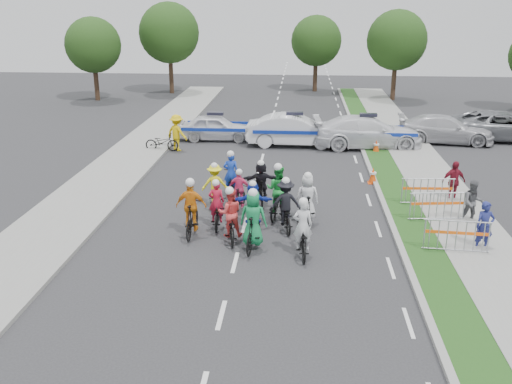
# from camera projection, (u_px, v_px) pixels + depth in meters

# --- Properties ---
(ground) EXTENTS (90.00, 90.00, 0.00)m
(ground) POSITION_uv_depth(u_px,v_px,m) (235.00, 263.00, 17.06)
(ground) COLOR #28282B
(ground) RESTS_ON ground
(curb_right) EXTENTS (0.20, 60.00, 0.12)m
(curb_right) POSITION_uv_depth(u_px,v_px,m) (385.00, 208.00, 21.38)
(curb_right) COLOR gray
(curb_right) RESTS_ON ground
(grass_strip) EXTENTS (1.20, 60.00, 0.11)m
(grass_strip) POSITION_uv_depth(u_px,v_px,m) (404.00, 208.00, 21.33)
(grass_strip) COLOR #1A4717
(grass_strip) RESTS_ON ground
(sidewalk_right) EXTENTS (2.40, 60.00, 0.13)m
(sidewalk_right) POSITION_uv_depth(u_px,v_px,m) (453.00, 209.00, 21.19)
(sidewalk_right) COLOR gray
(sidewalk_right) RESTS_ON ground
(sidewalk_left) EXTENTS (3.00, 60.00, 0.13)m
(sidewalk_left) POSITION_uv_depth(u_px,v_px,m) (84.00, 200.00, 22.25)
(sidewalk_left) COLOR gray
(sidewalk_left) RESTS_ON ground
(rider_0) EXTENTS (0.79, 1.91, 1.91)m
(rider_0) POSITION_uv_depth(u_px,v_px,m) (302.00, 236.00, 17.38)
(rider_0) COLOR black
(rider_0) RESTS_ON ground
(rider_1) EXTENTS (0.92, 1.99, 2.03)m
(rider_1) POSITION_uv_depth(u_px,v_px,m) (253.00, 226.00, 17.77)
(rider_1) COLOR black
(rider_1) RESTS_ON ground
(rider_2) EXTENTS (0.97, 1.93, 1.88)m
(rider_2) POSITION_uv_depth(u_px,v_px,m) (230.00, 221.00, 18.41)
(rider_2) COLOR black
(rider_2) RESTS_ON ground
(rider_3) EXTENTS (1.02, 1.93, 2.02)m
(rider_3) POSITION_uv_depth(u_px,v_px,m) (192.00, 213.00, 18.83)
(rider_3) COLOR black
(rider_3) RESTS_ON ground
(rider_4) EXTENTS (1.14, 1.94, 1.89)m
(rider_4) POSITION_uv_depth(u_px,v_px,m) (285.00, 209.00, 19.33)
(rider_4) COLOR black
(rider_4) RESTS_ON ground
(rider_5) EXTENTS (1.39, 1.66, 1.71)m
(rider_5) POSITION_uv_depth(u_px,v_px,m) (253.00, 207.00, 19.51)
(rider_5) COLOR black
(rider_5) RESTS_ON ground
(rider_6) EXTENTS (0.73, 1.75, 1.74)m
(rider_6) POSITION_uv_depth(u_px,v_px,m) (217.00, 211.00, 19.61)
(rider_6) COLOR black
(rider_6) RESTS_ON ground
(rider_7) EXTENTS (0.87, 1.87, 1.91)m
(rider_7) POSITION_uv_depth(u_px,v_px,m) (307.00, 203.00, 19.83)
(rider_7) COLOR black
(rider_7) RESTS_ON ground
(rider_8) EXTENTS (1.08, 2.08, 2.02)m
(rider_8) POSITION_uv_depth(u_px,v_px,m) (278.00, 197.00, 20.51)
(rider_8) COLOR black
(rider_8) RESTS_ON ground
(rider_9) EXTENTS (0.88, 1.63, 1.66)m
(rider_9) POSITION_uv_depth(u_px,v_px,m) (240.00, 195.00, 21.02)
(rider_9) COLOR black
(rider_9) RESTS_ON ground
(rider_10) EXTENTS (1.05, 1.81, 1.78)m
(rider_10) POSITION_uv_depth(u_px,v_px,m) (215.00, 190.00, 21.37)
(rider_10) COLOR black
(rider_10) RESTS_ON ground
(rider_11) EXTENTS (1.46, 1.73, 1.77)m
(rider_11) POSITION_uv_depth(u_px,v_px,m) (261.00, 185.00, 21.73)
(rider_11) COLOR black
(rider_11) RESTS_ON ground
(rider_12) EXTENTS (0.72, 1.90, 1.91)m
(rider_12) POSITION_uv_depth(u_px,v_px,m) (231.00, 181.00, 22.59)
(rider_12) COLOR black
(rider_12) RESTS_ON ground
(police_car_0) EXTENTS (4.21, 1.84, 1.41)m
(police_car_0) POSITION_uv_depth(u_px,v_px,m) (216.00, 127.00, 31.77)
(police_car_0) COLOR silver
(police_car_0) RESTS_ON ground
(police_car_1) EXTENTS (5.09, 1.81, 1.67)m
(police_car_1) POSITION_uv_depth(u_px,v_px,m) (294.00, 130.00, 30.47)
(police_car_1) COLOR silver
(police_car_1) RESTS_ON ground
(police_car_2) EXTENTS (5.88, 2.74, 1.66)m
(police_car_2) POSITION_uv_depth(u_px,v_px,m) (367.00, 132.00, 30.11)
(police_car_2) COLOR silver
(police_car_2) RESTS_ON ground
(civilian_sedan) EXTENTS (5.32, 2.66, 1.48)m
(civilian_sedan) POSITION_uv_depth(u_px,v_px,m) (445.00, 129.00, 31.16)
(civilian_sedan) COLOR #B9B9BE
(civilian_sedan) RESTS_ON ground
(civilian_suv) EXTENTS (5.83, 2.85, 1.60)m
(civilian_suv) POSITION_uv_depth(u_px,v_px,m) (502.00, 126.00, 31.70)
(civilian_suv) COLOR slate
(civilian_suv) RESTS_ON ground
(spectator_0) EXTENTS (0.64, 0.46, 1.61)m
(spectator_0) POSITION_uv_depth(u_px,v_px,m) (485.00, 226.00, 17.65)
(spectator_0) COLOR navy
(spectator_0) RESTS_ON ground
(spectator_1) EXTENTS (0.77, 0.61, 1.55)m
(spectator_1) POSITION_uv_depth(u_px,v_px,m) (473.00, 202.00, 19.83)
(spectator_1) COLOR #4E4F53
(spectator_1) RESTS_ON ground
(spectator_2) EXTENTS (1.02, 0.60, 1.62)m
(spectator_2) POSITION_uv_depth(u_px,v_px,m) (453.00, 181.00, 21.98)
(spectator_2) COLOR maroon
(spectator_2) RESTS_ON ground
(marshal_hiviz) EXTENTS (1.41, 1.20, 1.89)m
(marshal_hiviz) POSITION_uv_depth(u_px,v_px,m) (177.00, 133.00, 29.43)
(marshal_hiviz) COLOR #E1BB0B
(marshal_hiviz) RESTS_ON ground
(barrier_0) EXTENTS (2.03, 0.64, 1.12)m
(barrier_0) POSITION_uv_depth(u_px,v_px,m) (456.00, 238.00, 17.45)
(barrier_0) COLOR #A5A8AD
(barrier_0) RESTS_ON ground
(barrier_1) EXTENTS (2.05, 0.74, 1.12)m
(barrier_1) POSITION_uv_depth(u_px,v_px,m) (437.00, 208.00, 19.96)
(barrier_1) COLOR #A5A8AD
(barrier_1) RESTS_ON ground
(barrier_2) EXTENTS (2.02, 0.60, 1.12)m
(barrier_2) POSITION_uv_depth(u_px,v_px,m) (427.00, 192.00, 21.53)
(barrier_2) COLOR #A5A8AD
(barrier_2) RESTS_ON ground
(cone_0) EXTENTS (0.40, 0.40, 0.70)m
(cone_0) POSITION_uv_depth(u_px,v_px,m) (373.00, 176.00, 24.33)
(cone_0) COLOR #F24C0C
(cone_0) RESTS_ON ground
(cone_1) EXTENTS (0.40, 0.40, 0.70)m
(cone_1) POSITION_uv_depth(u_px,v_px,m) (376.00, 147.00, 29.12)
(cone_1) COLOR #F24C0C
(cone_1) RESTS_ON ground
(parked_bike) EXTENTS (1.77, 0.67, 0.92)m
(parked_bike) POSITION_uv_depth(u_px,v_px,m) (162.00, 142.00, 29.52)
(parked_bike) COLOR black
(parked_bike) RESTS_ON ground
(tree_0) EXTENTS (4.20, 4.20, 6.30)m
(tree_0) POSITION_uv_depth(u_px,v_px,m) (93.00, 45.00, 43.20)
(tree_0) COLOR #382619
(tree_0) RESTS_ON ground
(tree_1) EXTENTS (4.55, 4.55, 6.82)m
(tree_1) POSITION_uv_depth(u_px,v_px,m) (397.00, 40.00, 43.26)
(tree_1) COLOR #382619
(tree_1) RESTS_ON ground
(tree_3) EXTENTS (4.90, 4.90, 7.35)m
(tree_3) POSITION_uv_depth(u_px,v_px,m) (169.00, 33.00, 46.38)
(tree_3) COLOR #382619
(tree_3) RESTS_ON ground
(tree_4) EXTENTS (4.20, 4.20, 6.30)m
(tree_4) POSITION_uv_depth(u_px,v_px,m) (316.00, 41.00, 47.60)
(tree_4) COLOR #382619
(tree_4) RESTS_ON ground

